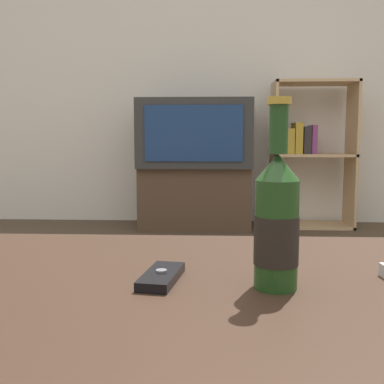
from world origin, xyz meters
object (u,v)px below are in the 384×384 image
Objects in this scene: bookshelf at (307,150)px; beer_bottle at (277,221)px; television at (195,134)px; tv_stand at (195,197)px; cell_phone at (161,276)px.

bookshelf is 2.83m from beer_bottle.
bookshelf is (0.83, 0.08, -0.12)m from television.
beer_bottle reaches higher than tv_stand.
beer_bottle is at bearing -85.32° from television.
bookshelf reaches higher than cell_phone.
bookshelf is at bearing 5.58° from television.
bookshelf is at bearing 82.89° from cell_phone.
beer_bottle is 0.19m from cell_phone.
bookshelf is at bearing 77.63° from beer_bottle.
bookshelf reaches higher than television.
tv_stand is at bearing -174.69° from bookshelf.
television is at bearing -90.00° from tv_stand.
bookshelf is at bearing 5.31° from tv_stand.
tv_stand is 0.74× the size of bookshelf.
television is 3.07× the size of beer_bottle.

